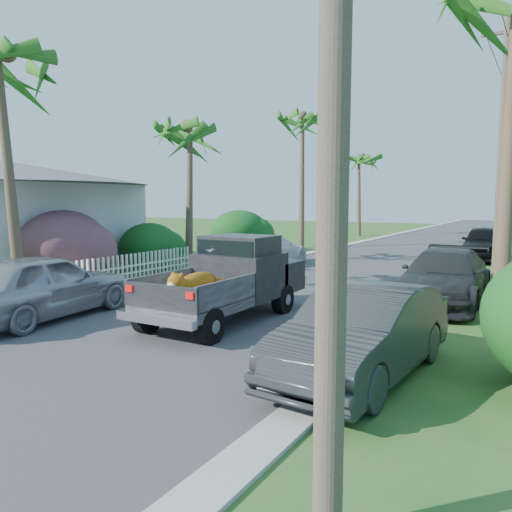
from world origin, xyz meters
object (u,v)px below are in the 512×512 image
Objects in this scene: parked_car_rm at (444,278)px; utility_pole_b at (502,150)px; parked_car_ln at (42,286)px; house_left at (1,220)px; parked_car_lf at (269,250)px; palm_l_a at (3,55)px; pickup_truck at (234,278)px; parked_car_rf at (484,243)px; parked_car_rn at (364,333)px; palm_l_b at (188,127)px; palm_l_d at (360,157)px; palm_l_c at (303,117)px.

utility_pole_b reaches higher than parked_car_rm.
house_left reaches higher than parked_car_ln.
parked_car_lf is 11.59m from house_left.
palm_l_a reaches higher than house_left.
utility_pole_b is at bearing 17.88° from house_left.
utility_pole_b is (5.22, 8.46, 3.59)m from pickup_truck.
parked_car_rn is at bearing -93.07° from parked_car_rf.
utility_pole_b is (18.60, 6.00, 2.48)m from house_left.
parked_car_rm reaches higher than parked_car_lf.
parked_car_ln is 14.83m from utility_pole_b.
palm_l_b reaches higher than parked_car_rn.
parked_car_rn is at bearing -91.44° from parked_car_rm.
utility_pole_b is at bearing 4.61° from palm_l_b.
house_left reaches higher than pickup_truck.
palm_l_d is 0.86× the size of utility_pole_b.
house_left reaches higher than parked_car_rn.
parked_car_rn is at bearing -70.89° from palm_l_d.
parked_car_ln is (-8.02, -18.88, -0.01)m from parked_car_rf.
palm_l_a is at bearing -152.13° from parked_car_rm.
palm_l_c is (-10.42, 1.13, 7.07)m from parked_car_rf.
palm_l_c reaches higher than parked_car_rf.
parked_car_rm is 0.57× the size of palm_l_c.
parked_car_rm is at bearing -50.88° from palm_l_c.
palm_l_d is at bearing 76.46° from house_left.
pickup_truck is 0.69× the size of palm_l_b.
palm_l_a is 0.91× the size of house_left.
utility_pole_b is (9.20, 11.01, 3.77)m from parked_car_ln.
pickup_truck reaches higher than parked_car_rf.
parked_car_rm is 28.02m from palm_l_d.
parked_car_rm is 11.96m from parked_car_rf.
palm_l_d is (-2.90, 32.01, 5.61)m from parked_car_ln.
parked_car_rf is 0.55× the size of house_left.
palm_l_a is at bearing -86.19° from palm_l_b.
parked_car_rn is 0.92× the size of parked_car_rf.
parked_car_lf is 12.78m from palm_l_a.
parked_car_rn is 11.62m from utility_pole_b.
palm_l_b is at bearing 93.81° from palm_l_a.
parked_car_rm is (0.08, 6.84, 0.01)m from parked_car_rn.
palm_l_d is (-2.70, 20.11, 5.74)m from parked_car_lf.
pickup_truck is 16.82m from parked_car_rf.
utility_pole_b is at bearing 40.28° from palm_l_a.
palm_l_b reaches higher than parked_car_ln.
pickup_truck is 0.57× the size of utility_pole_b.
palm_l_c reaches higher than utility_pole_b.
pickup_truck is 13.65m from house_left.
palm_l_c is at bearing 170.34° from parked_car_rf.
parked_car_lf is 0.63× the size of palm_l_d.
pickup_truck is at bearing -10.40° from house_left.
palm_l_d is (0.30, 22.00, 0.29)m from palm_l_b.
palm_l_c is at bearing 64.98° from house_left.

